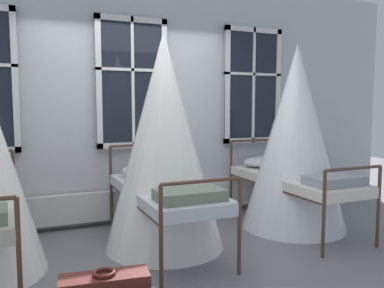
{
  "coord_description": "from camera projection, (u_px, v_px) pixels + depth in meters",
  "views": [
    {
      "loc": [
        -1.35,
        -3.68,
        1.51
      ],
      "look_at": [
        0.35,
        0.22,
        1.09
      ],
      "focal_mm": 37.51,
      "sensor_mm": 36.0,
      "label": 1
    }
  ],
  "objects": [
    {
      "name": "ground",
      "position": [
        169.0,
        255.0,
        4.04
      ],
      "size": [
        16.11,
        16.11,
        0.0
      ],
      "primitive_type": "plane",
      "color": "slate"
    },
    {
      "name": "back_wall_with_windows",
      "position": [
        130.0,
        98.0,
        5.15
      ],
      "size": [
        8.4,
        0.1,
        3.17
      ],
      "primitive_type": "cube",
      "color": "silver",
      "rests_on": "ground"
    },
    {
      "name": "window_bank",
      "position": [
        133.0,
        143.0,
        5.1
      ],
      "size": [
        4.46,
        0.1,
        2.53
      ],
      "color": "black",
      "rests_on": "ground"
    },
    {
      "name": "cot_second",
      "position": [
        164.0,
        144.0,
        4.18
      ],
      "size": [
        1.25,
        1.91,
        2.25
      ],
      "rotation": [
        0.0,
        0.0,
        1.57
      ],
      "color": "#4C3323",
      "rests_on": "ground"
    },
    {
      "name": "cot_third",
      "position": [
        295.0,
        139.0,
        4.86
      ],
      "size": [
        1.25,
        1.91,
        2.24
      ],
      "rotation": [
        0.0,
        0.0,
        1.57
      ],
      "color": "#4C3323",
      "rests_on": "ground"
    }
  ]
}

